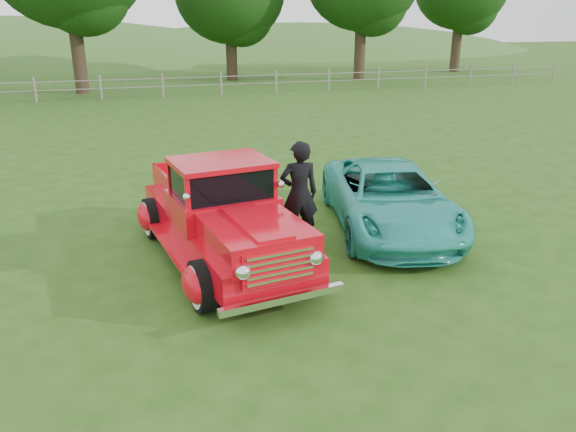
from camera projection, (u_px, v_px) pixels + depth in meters
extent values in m
plane|color=#244612|center=(286.00, 282.00, 8.82)|extent=(140.00, 140.00, 0.00)
ellipsoid|color=#2C5920|center=(298.00, 80.00, 71.43)|extent=(72.00, 52.00, 14.00)
cube|color=slate|center=(163.00, 86.00, 28.46)|extent=(48.00, 0.04, 0.04)
cube|color=slate|center=(162.00, 78.00, 28.33)|extent=(48.00, 0.04, 0.04)
cylinder|color=black|center=(77.00, 46.00, 29.45)|extent=(0.70, 0.70, 4.84)
cylinder|color=black|center=(231.00, 50.00, 35.68)|extent=(0.70, 0.70, 3.74)
cylinder|color=black|center=(360.00, 44.00, 35.94)|extent=(0.70, 0.70, 4.40)
cylinder|color=black|center=(457.00, 42.00, 41.13)|extent=(0.70, 0.70, 4.18)
cylinder|color=black|center=(202.00, 286.00, 7.86)|extent=(0.35, 0.79, 0.76)
cylinder|color=black|center=(307.00, 265.00, 8.53)|extent=(0.35, 0.79, 0.76)
cylinder|color=black|center=(153.00, 218.00, 10.49)|extent=(0.35, 0.79, 0.76)
cylinder|color=black|center=(236.00, 206.00, 11.16)|extent=(0.35, 0.79, 0.76)
cube|color=red|center=(221.00, 228.00, 9.44)|extent=(2.24, 4.79, 0.44)
ellipsoid|color=red|center=(197.00, 284.00, 7.82)|extent=(0.52, 0.80, 0.54)
ellipsoid|color=red|center=(311.00, 261.00, 8.54)|extent=(0.52, 0.80, 0.54)
ellipsoid|color=red|center=(149.00, 216.00, 10.45)|extent=(0.52, 0.80, 0.54)
ellipsoid|color=red|center=(239.00, 203.00, 11.18)|extent=(0.52, 0.80, 0.54)
cube|color=red|center=(256.00, 237.00, 7.99)|extent=(1.56, 1.78, 0.42)
cube|color=red|center=(222.00, 207.00, 9.22)|extent=(1.78, 1.58, 0.44)
cube|color=black|center=(221.00, 179.00, 9.06)|extent=(1.60, 1.33, 0.50)
cube|color=red|center=(221.00, 162.00, 8.97)|extent=(1.69, 1.44, 0.08)
cube|color=red|center=(197.00, 186.00, 10.47)|extent=(1.46, 2.11, 0.45)
cube|color=white|center=(280.00, 267.00, 7.35)|extent=(1.07, 0.26, 0.50)
cube|color=white|center=(283.00, 299.00, 7.41)|extent=(1.80, 0.37, 0.10)
cube|color=white|center=(183.00, 197.00, 11.55)|extent=(1.71, 0.36, 0.10)
imported|color=teal|center=(389.00, 198.00, 10.83)|extent=(2.99, 4.86, 1.26)
imported|color=black|center=(299.00, 194.00, 9.99)|extent=(0.72, 0.50, 1.91)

